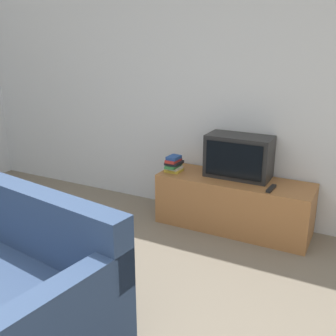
% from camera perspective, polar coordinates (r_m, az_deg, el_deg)
% --- Properties ---
extents(wall_back, '(9.00, 0.06, 2.60)m').
position_cam_1_polar(wall_back, '(4.10, 5.53, 11.03)').
color(wall_back, silver).
rests_on(wall_back, ground_plane).
extents(tv_stand, '(1.50, 0.50, 0.51)m').
position_cam_1_polar(tv_stand, '(3.95, 9.46, -5.13)').
color(tv_stand, '#9E6638').
rests_on(tv_stand, ground_plane).
extents(television, '(0.63, 0.33, 0.42)m').
position_cam_1_polar(television, '(3.87, 10.23, 1.67)').
color(television, black).
rests_on(television, tv_stand).
extents(book_stack, '(0.15, 0.22, 0.17)m').
position_cam_1_polar(book_stack, '(3.99, 0.85, 0.57)').
color(book_stack, gold).
rests_on(book_stack, tv_stand).
extents(remote_on_stand, '(0.05, 0.19, 0.02)m').
position_cam_1_polar(remote_on_stand, '(3.65, 14.74, -2.90)').
color(remote_on_stand, black).
rests_on(remote_on_stand, tv_stand).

